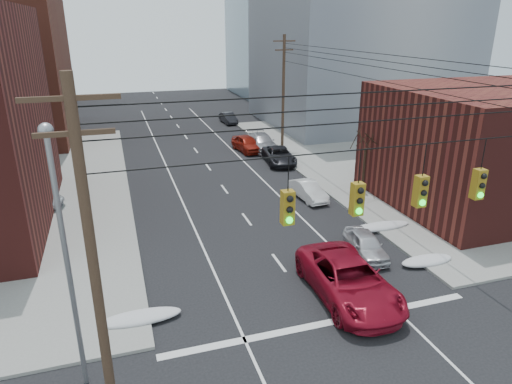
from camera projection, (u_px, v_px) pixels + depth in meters
sidewalk_ne at (481, 151)px, 45.29m from camera, size 40.00×40.00×0.15m
building_office at (360, 18)px, 54.74m from camera, size 22.00×20.00×25.00m
building_glass at (294, 29)px, 79.06m from camera, size 20.00×18.00×22.00m
building_storefront at (504, 146)px, 31.54m from camera, size 16.00×12.00×8.00m
utility_pole_left at (95, 278)px, 11.78m from camera, size 2.20×0.28×11.00m
utility_pole_far at (283, 91)px, 44.31m from camera, size 2.20×0.28×11.00m
traffic_signals at (390, 193)px, 13.71m from camera, size 17.00×0.42×2.02m
street_light at (64, 242)px, 14.27m from camera, size 0.44×0.44×9.32m
bare_tree at (364, 164)px, 33.31m from camera, size 2.09×2.20×4.93m
snow_nw at (140, 317)px, 19.40m from camera, size 3.50×1.08×0.42m
snow_ne at (427, 261)px, 24.04m from camera, size 3.00×1.08×0.42m
snow_east_far at (380, 227)px, 28.06m from camera, size 4.00×1.08×0.42m
red_pickup at (349, 280)px, 20.90m from camera, size 3.24×6.73×1.85m
parked_car_a at (366, 245)px, 24.82m from camera, size 2.05×3.99×1.30m
parked_car_b at (308, 191)px, 32.84m from camera, size 1.66×3.99×1.28m
parked_car_c at (279, 156)px, 41.25m from camera, size 2.96×5.41×1.44m
parked_car_d at (262, 142)px, 45.60m from camera, size 2.31×5.47×1.57m
parked_car_e at (247, 144)px, 45.12m from camera, size 2.41×4.79×1.56m
parked_car_f at (228, 118)px, 57.83m from camera, size 1.63×4.07×1.32m
lot_car_b at (29, 201)px, 30.64m from camera, size 4.63×2.64×1.22m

